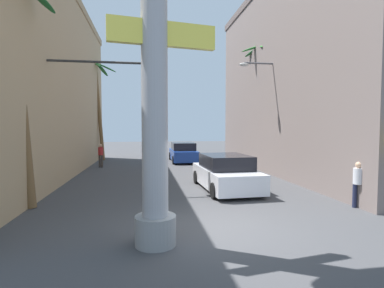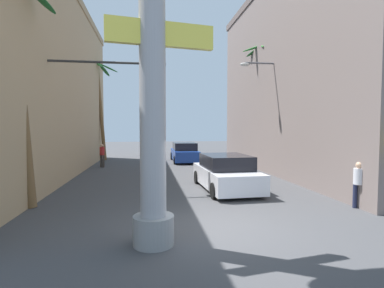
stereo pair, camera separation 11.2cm
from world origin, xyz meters
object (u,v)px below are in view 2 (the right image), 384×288
Objects in this scene: street_lamp at (275,106)px; palm_tree_mid_right at (263,94)px; car_lead at (226,173)px; palm_tree_far_left at (100,98)px; palm_tree_near_left at (18,58)px; pedestrian_far_left at (102,154)px; traffic_light_mast at (86,99)px; pedestrian_by_sign at (359,181)px; car_far at (185,153)px; neon_sign_pole at (153,44)px.

palm_tree_mid_right is at bearing 83.47° from street_lamp.
palm_tree_far_left reaches higher than car_lead.
car_lead is at bearing 14.89° from palm_tree_near_left.
pedestrian_far_left is at bearing 167.41° from palm_tree_mid_right.
pedestrian_far_left is (-10.80, 2.41, -4.09)m from palm_tree_mid_right.
traffic_light_mast is 10.98m from pedestrian_by_sign.
car_far is 2.94× the size of pedestrian_by_sign.
traffic_light_mast is 0.69× the size of palm_tree_far_left.
palm_tree_far_left is (-4.15, 19.32, 0.62)m from neon_sign_pole.
pedestrian_by_sign is (9.77, -3.98, -3.07)m from traffic_light_mast.
palm_tree_near_left reaches higher than pedestrian_by_sign.
car_far is (-0.51, 11.23, -0.00)m from car_lead.
street_lamp is 1.37× the size of car_lead.
traffic_light_mast reaches higher than car_far.
car_lead is 2.94× the size of pedestrian_far_left.
neon_sign_pole is 15.45m from pedestrian_far_left.
car_lead is at bearing -137.51° from street_lamp.
pedestrian_by_sign is at bearing -90.89° from street_lamp.
neon_sign_pole is 8.29m from pedestrian_by_sign.
car_far is at bearing -17.07° from palm_tree_far_left.
palm_tree_near_left is 12.31m from pedestrian_by_sign.
street_lamp is at bearing -96.53° from palm_tree_mid_right.
traffic_light_mast is at bearing 177.54° from car_lead.
neon_sign_pole reaches higher than car_far.
palm_tree_far_left reaches higher than car_far.
street_lamp is at bearing 18.19° from traffic_light_mast.
palm_tree_mid_right is at bearing 34.93° from palm_tree_near_left.
pedestrian_far_left is (-3.34, 14.61, -3.75)m from neon_sign_pole.
car_far is at bearing 119.34° from street_lamp.
street_lamp is 10.40m from traffic_light_mast.
palm_tree_far_left is 15.42m from palm_tree_near_left.
car_lead is 10.92m from pedestrian_far_left.
pedestrian_far_left is at bearing -80.32° from palm_tree_far_left.
palm_tree_far_left is at bearing 88.98° from palm_tree_near_left.
pedestrian_by_sign is at bearing -56.80° from palm_tree_far_left.
neon_sign_pole is at bearing -127.07° from street_lamp.
traffic_light_mast reaches higher than pedestrian_by_sign.
palm_tree_far_left is at bearing 138.89° from street_lamp.
pedestrian_far_left reaches higher than pedestrian_by_sign.
car_far is 0.60× the size of palm_tree_near_left.
car_far is at bearing 133.01° from palm_tree_mid_right.
palm_tree_far_left is (-6.95, 2.13, 4.59)m from car_far.
neon_sign_pole is at bearing -66.28° from traffic_light_mast.
palm_tree_near_left reaches higher than pedestrian_far_left.
street_lamp reaches higher than pedestrian_far_left.
pedestrian_far_left is at bearing 153.87° from street_lamp.
palm_tree_near_left is (-7.74, -2.06, 4.39)m from car_lead.
traffic_light_mast is 6.88m from car_lead.
car_far is 0.56× the size of palm_tree_mid_right.
neon_sign_pole is 7.89m from car_lead.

